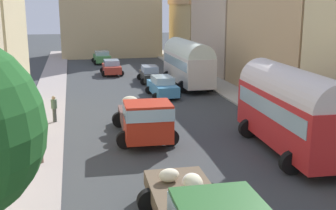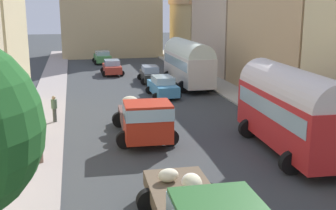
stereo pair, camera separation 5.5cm
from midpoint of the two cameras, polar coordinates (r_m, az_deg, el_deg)
ground_plane at (r=33.22m, az=-3.23°, el=1.05°), size 154.00×154.00×0.00m
sidewalk_left at (r=32.84m, az=-15.80°, el=0.54°), size 2.50×70.00×0.14m
sidewalk_right at (r=35.10m, az=8.53°, el=1.70°), size 2.50×70.00×0.14m
building_right_2 at (r=34.89m, az=15.88°, el=8.41°), size 5.54×12.96×8.73m
building_right_3 at (r=46.37m, az=8.31°, el=10.11°), size 5.96×11.56×9.07m
building_right_4 at (r=57.37m, az=3.40°, el=10.20°), size 4.49×11.37×7.83m
distant_church at (r=60.61m, az=-7.88°, el=13.02°), size 13.39×7.85×20.40m
parked_bus_0 at (r=21.13m, az=16.18°, el=-0.20°), size 3.55×8.50×4.15m
parked_bus_1 at (r=37.30m, az=2.61°, el=5.90°), size 3.29×8.70×4.04m
cargo_truck_1 at (r=22.40m, az=-3.29°, el=-1.72°), size 3.36×6.66×2.34m
car_0 at (r=44.25m, az=-7.62°, el=5.04°), size 2.29×3.89×1.53m
car_1 at (r=52.88m, az=-8.89°, el=6.35°), size 2.48×3.71×1.54m
car_2 at (r=33.27m, az=-0.78°, el=2.50°), size 2.34×4.27×1.61m
car_3 at (r=39.57m, az=-2.50°, el=4.16°), size 2.21×4.17×1.53m
pedestrian_0 at (r=19.80m, az=-16.90°, el=-5.11°), size 0.50×0.50×1.73m
pedestrian_1 at (r=26.42m, az=-15.08°, el=-0.39°), size 0.49×0.49×1.74m
pedestrian_3 at (r=23.64m, az=-17.97°, el=-2.14°), size 0.42×0.42×1.75m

